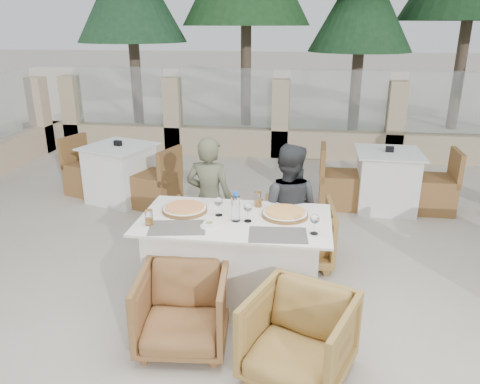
# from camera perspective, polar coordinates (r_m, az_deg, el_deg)

# --- Properties ---
(ground) EXTENTS (80.00, 80.00, 0.00)m
(ground) POSITION_cam_1_polar(r_m,az_deg,el_deg) (4.30, 0.36, -12.61)
(ground) COLOR #B9AF9E
(ground) RESTS_ON ground
(sand_patch) EXTENTS (30.00, 16.00, 0.01)m
(sand_patch) POSITION_cam_1_polar(r_m,az_deg,el_deg) (17.76, 6.89, 12.20)
(sand_patch) COLOR beige
(sand_patch) RESTS_ON ground
(perimeter_wall_far) EXTENTS (10.00, 0.34, 1.60)m
(perimeter_wall_far) POSITION_cam_1_polar(r_m,az_deg,el_deg) (8.55, 4.98, 9.56)
(perimeter_wall_far) COLOR tan
(perimeter_wall_far) RESTS_ON ground
(pine_far_left) EXTENTS (2.42, 2.42, 5.50)m
(pine_far_left) POSITION_cam_1_polar(r_m,az_deg,el_deg) (11.34, -13.20, 21.55)
(pine_far_left) COLOR #1F4A29
(pine_far_left) RESTS_ON ground
(pine_centre) EXTENTS (2.20, 2.20, 5.00)m
(pine_centre) POSITION_cam_1_polar(r_m,az_deg,el_deg) (10.85, 14.61, 20.22)
(pine_centre) COLOR #1D4523
(pine_centre) RESTS_ON ground
(dining_table) EXTENTS (1.60, 0.90, 0.77)m
(dining_table) POSITION_cam_1_polar(r_m,az_deg,el_deg) (4.09, -0.62, -8.23)
(dining_table) COLOR silver
(dining_table) RESTS_ON ground
(placemat_near_left) EXTENTS (0.50, 0.38, 0.00)m
(placemat_near_left) POSITION_cam_1_polar(r_m,az_deg,el_deg) (3.78, -7.64, -4.32)
(placemat_near_left) COLOR #5F5A51
(placemat_near_left) RESTS_ON dining_table
(placemat_near_right) EXTENTS (0.48, 0.34, 0.00)m
(placemat_near_right) POSITION_cam_1_polar(r_m,az_deg,el_deg) (3.63, 4.64, -5.23)
(placemat_near_right) COLOR #59534C
(placemat_near_right) RESTS_ON dining_table
(pizza_left) EXTENTS (0.44, 0.44, 0.05)m
(pizza_left) POSITION_cam_1_polar(r_m,az_deg,el_deg) (4.09, -6.74, -2.02)
(pizza_left) COLOR #D44E1C
(pizza_left) RESTS_ON dining_table
(pizza_right) EXTENTS (0.52, 0.52, 0.05)m
(pizza_right) POSITION_cam_1_polar(r_m,az_deg,el_deg) (3.98, 5.50, -2.59)
(pizza_right) COLOR orange
(pizza_right) RESTS_ON dining_table
(water_bottle) EXTENTS (0.10, 0.10, 0.25)m
(water_bottle) POSITION_cam_1_polar(r_m,az_deg,el_deg) (3.83, -0.54, -1.79)
(water_bottle) COLOR #A0B6D2
(water_bottle) RESTS_ON dining_table
(wine_glass_centre) EXTENTS (0.10, 0.10, 0.18)m
(wine_glass_centre) POSITION_cam_1_polar(r_m,az_deg,el_deg) (3.96, -2.61, -1.63)
(wine_glass_centre) COLOR silver
(wine_glass_centre) RESTS_ON dining_table
(wine_glass_near) EXTENTS (0.09, 0.09, 0.18)m
(wine_glass_near) POSITION_cam_1_polar(r_m,az_deg,el_deg) (3.83, 0.97, -2.33)
(wine_glass_near) COLOR silver
(wine_glass_near) RESTS_ON dining_table
(wine_glass_corner) EXTENTS (0.10, 0.10, 0.18)m
(wine_glass_corner) POSITION_cam_1_polar(r_m,az_deg,el_deg) (3.65, 9.08, -3.74)
(wine_glass_corner) COLOR white
(wine_glass_corner) RESTS_ON dining_table
(beer_glass_left) EXTENTS (0.08, 0.08, 0.13)m
(beer_glass_left) POSITION_cam_1_polar(r_m,az_deg,el_deg) (3.85, -11.03, -3.07)
(beer_glass_left) COLOR orange
(beer_glass_left) RESTS_ON dining_table
(beer_glass_right) EXTENTS (0.08, 0.08, 0.13)m
(beer_glass_right) POSITION_cam_1_polar(r_m,az_deg,el_deg) (4.16, 2.23, -0.90)
(beer_glass_right) COLOR orange
(beer_glass_right) RESTS_ON dining_table
(olive_dish) EXTENTS (0.11, 0.11, 0.04)m
(olive_dish) POSITION_cam_1_polar(r_m,az_deg,el_deg) (3.77, -3.77, -3.95)
(olive_dish) COLOR white
(olive_dish) RESTS_ON dining_table
(armchair_far_left) EXTENTS (0.78, 0.79, 0.56)m
(armchair_far_left) POSITION_cam_1_polar(r_m,az_deg,el_deg) (5.06, -3.88, -3.87)
(armchair_far_left) COLOR olive
(armchair_far_left) RESTS_ON ground
(armchair_far_right) EXTENTS (0.74, 0.76, 0.64)m
(armchair_far_right) POSITION_cam_1_polar(r_m,az_deg,el_deg) (4.78, 7.12, -4.91)
(armchair_far_right) COLOR olive
(armchair_far_right) RESTS_ON ground
(armchair_near_left) EXTENTS (0.71, 0.73, 0.61)m
(armchair_near_left) POSITION_cam_1_polar(r_m,az_deg,el_deg) (3.61, -6.97, -13.99)
(armchair_near_left) COLOR brown
(armchair_near_left) RESTS_ON ground
(armchair_near_right) EXTENTS (0.86, 0.87, 0.62)m
(armchair_near_right) POSITION_cam_1_polar(r_m,az_deg,el_deg) (3.33, 7.16, -17.24)
(armchair_near_right) COLOR olive
(armchair_near_right) RESTS_ON ground
(diner_left) EXTENTS (0.50, 0.36, 1.29)m
(diner_left) POSITION_cam_1_polar(r_m,az_deg,el_deg) (4.70, -3.75, -0.95)
(diner_left) COLOR #555940
(diner_left) RESTS_ON ground
(diner_right) EXTENTS (0.70, 0.59, 1.29)m
(diner_right) POSITION_cam_1_polar(r_m,az_deg,el_deg) (4.47, 5.77, -2.16)
(diner_right) COLOR #313335
(diner_right) RESTS_ON ground
(bg_table_a) EXTENTS (1.81, 1.29, 0.77)m
(bg_table_a) POSITION_cam_1_polar(r_m,az_deg,el_deg) (6.61, -14.36, 2.25)
(bg_table_a) COLOR white
(bg_table_a) RESTS_ON ground
(bg_table_b) EXTENTS (1.65, 0.84, 0.77)m
(bg_table_b) POSITION_cam_1_polar(r_m,az_deg,el_deg) (6.38, 17.39, 1.35)
(bg_table_b) COLOR silver
(bg_table_b) RESTS_ON ground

